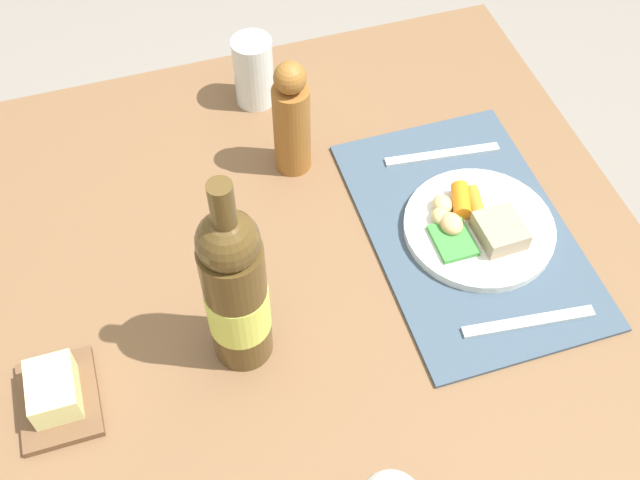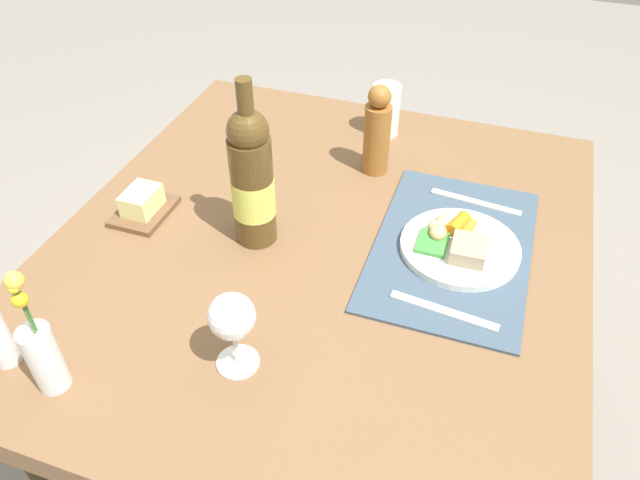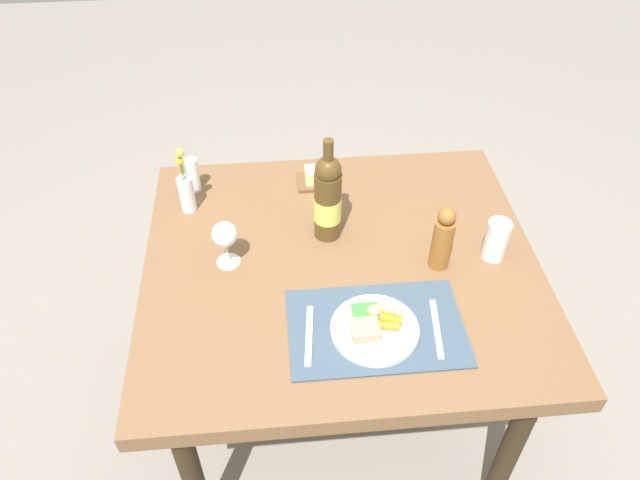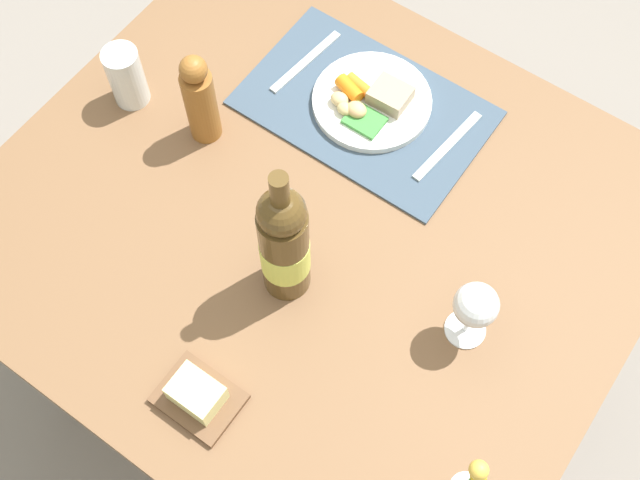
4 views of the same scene
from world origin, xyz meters
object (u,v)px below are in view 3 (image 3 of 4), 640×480
at_px(wine_glass, 225,236).
at_px(pepper_mill, 443,239).
at_px(butter_dish, 317,178).
at_px(salt_shaker, 193,175).
at_px(knife, 437,329).
at_px(flower_vase, 186,190).
at_px(wine_bottle, 328,198).
at_px(water_tumbler, 496,242).
at_px(dining_table, 341,281).
at_px(fork, 309,335).
at_px(dinner_plate, 375,327).

height_order(wine_glass, pepper_mill, pepper_mill).
distance_m(butter_dish, salt_shaker, 0.40).
bearing_deg(wine_glass, salt_shaker, 108.17).
height_order(knife, flower_vase, flower_vase).
relative_size(wine_bottle, pepper_mill, 1.62).
distance_m(wine_glass, water_tumbler, 0.76).
relative_size(dining_table, salt_shaker, 9.60).
bearing_deg(dining_table, butter_dish, 95.74).
bearing_deg(flower_vase, wine_bottle, -19.85).
distance_m(fork, salt_shaker, 0.72).
xyz_separation_m(wine_glass, flower_vase, (-0.13, 0.25, -0.03)).
xyz_separation_m(wine_glass, butter_dish, (0.29, 0.34, -0.08)).
distance_m(knife, butter_dish, 0.69).
distance_m(knife, flower_vase, 0.86).
bearing_deg(flower_vase, dinner_plate, -46.65).
height_order(dining_table, fork, fork).
distance_m(pepper_mill, salt_shaker, 0.82).
height_order(flower_vase, wine_bottle, wine_bottle).
bearing_deg(butter_dish, wine_bottle, -88.03).
relative_size(flower_vase, wine_bottle, 0.69).
xyz_separation_m(dining_table, wine_glass, (-0.32, 0.03, 0.19)).
bearing_deg(knife, butter_dish, 117.91).
bearing_deg(dinner_plate, knife, -4.02).
bearing_deg(wine_glass, butter_dish, 50.29).
height_order(knife, wine_bottle, wine_bottle).
relative_size(butter_dish, salt_shaker, 1.10).
bearing_deg(knife, wine_bottle, 128.22).
bearing_deg(knife, water_tumbler, 55.05).
relative_size(flower_vase, pepper_mill, 1.12).
height_order(butter_dish, salt_shaker, salt_shaker).
bearing_deg(dinner_plate, flower_vase, 133.35).
relative_size(dining_table, wine_bottle, 3.38).
xyz_separation_m(flower_vase, wine_bottle, (0.42, -0.15, 0.06)).
xyz_separation_m(pepper_mill, salt_shaker, (-0.71, 0.41, -0.04)).
relative_size(fork, water_tumbler, 1.51).
height_order(dining_table, salt_shaker, salt_shaker).
relative_size(dining_table, pepper_mill, 5.47).
bearing_deg(wine_glass, water_tumbler, -3.22).
bearing_deg(dining_table, dinner_plate, -78.33).
bearing_deg(wine_glass, fork, -54.15).
bearing_deg(dinner_plate, dining_table, 101.67).
distance_m(dining_table, wine_glass, 0.37).
relative_size(dining_table, water_tumbler, 9.00).
bearing_deg(pepper_mill, water_tumbler, 6.82).
height_order(dinner_plate, pepper_mill, pepper_mill).
height_order(knife, wine_glass, wine_glass).
height_order(fork, butter_dish, butter_dish).
distance_m(fork, pepper_mill, 0.46).
relative_size(water_tumbler, pepper_mill, 0.61).
xyz_separation_m(dining_table, salt_shaker, (-0.44, 0.37, 0.14)).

